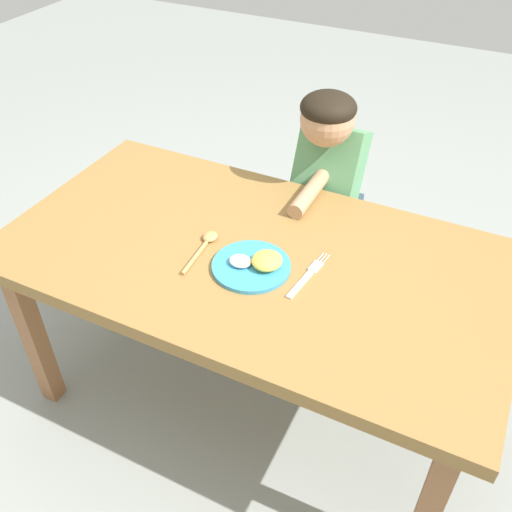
{
  "coord_description": "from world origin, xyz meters",
  "views": [
    {
      "loc": [
        0.56,
        -1.11,
        1.67
      ],
      "look_at": [
        0.03,
        -0.03,
        0.68
      ],
      "focal_mm": 39.55,
      "sensor_mm": 36.0,
      "label": 1
    }
  ],
  "objects_px": {
    "fork": "(307,276)",
    "spoon": "(205,244)",
    "person": "(326,203)",
    "plate": "(255,264)"
  },
  "relations": [
    {
      "from": "spoon",
      "to": "person",
      "type": "bearing_deg",
      "value": -22.54
    },
    {
      "from": "plate",
      "to": "person",
      "type": "height_order",
      "value": "person"
    },
    {
      "from": "fork",
      "to": "spoon",
      "type": "bearing_deg",
      "value": 97.71
    },
    {
      "from": "fork",
      "to": "person",
      "type": "height_order",
      "value": "person"
    },
    {
      "from": "fork",
      "to": "spoon",
      "type": "height_order",
      "value": "spoon"
    },
    {
      "from": "plate",
      "to": "person",
      "type": "relative_size",
      "value": 0.22
    },
    {
      "from": "plate",
      "to": "fork",
      "type": "height_order",
      "value": "plate"
    },
    {
      "from": "person",
      "to": "plate",
      "type": "bearing_deg",
      "value": 89.35
    },
    {
      "from": "fork",
      "to": "plate",
      "type": "bearing_deg",
      "value": 107.77
    },
    {
      "from": "fork",
      "to": "person",
      "type": "xyz_separation_m",
      "value": [
        -0.14,
        0.54,
        -0.13
      ]
    }
  ]
}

